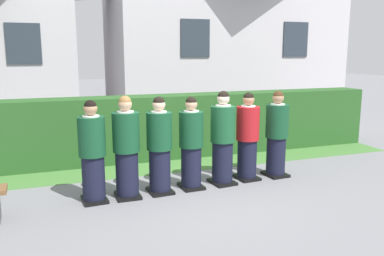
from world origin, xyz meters
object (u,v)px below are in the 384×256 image
student_front_row_3 (191,145)px  student_front_row_0 (93,154)px  student_front_row_4 (223,140)px  student_front_row_1 (126,150)px  student_in_red_blazer (247,138)px  student_front_row_2 (160,148)px  student_front_row_6 (277,136)px

student_front_row_3 → student_front_row_0: bearing=-177.1°
student_front_row_3 → student_front_row_4: size_ratio=0.95×
student_front_row_1 → student_front_row_4: bearing=3.5°
student_front_row_4 → student_in_red_blazer: bearing=9.6°
student_front_row_2 → student_front_row_4: 1.17m
student_front_row_2 → student_front_row_0: bearing=-177.9°
student_front_row_0 → student_front_row_6: (3.40, 0.20, 0.01)m
student_front_row_6 → student_front_row_0: bearing=-176.7°
student_in_red_blazer → student_front_row_1: bearing=-175.1°
student_front_row_0 → student_front_row_3: (1.65, 0.08, -0.01)m
student_front_row_0 → student_front_row_1: size_ratio=0.97×
student_front_row_2 → student_in_red_blazer: student_front_row_2 is taller
student_front_row_2 → student_front_row_3: student_front_row_2 is taller
student_front_row_0 → student_in_red_blazer: bearing=4.2°
student_front_row_2 → student_front_row_3: size_ratio=1.02×
student_front_row_0 → student_front_row_2: bearing=2.1°
student_front_row_0 → student_front_row_4: (2.25, 0.12, 0.03)m
student_front_row_1 → student_in_red_blazer: student_front_row_1 is taller
student_front_row_1 → student_front_row_2: bearing=2.9°
student_front_row_0 → student_front_row_6: bearing=3.3°
student_front_row_0 → student_front_row_1: student_front_row_1 is taller
student_front_row_1 → student_front_row_6: 2.87m
student_front_row_1 → student_front_row_3: 1.13m
student_front_row_6 → student_in_red_blazer: bearing=179.0°
student_front_row_3 → student_front_row_2: bearing=-175.6°
student_front_row_3 → student_front_row_6: 1.75m
student_front_row_2 → student_in_red_blazer: size_ratio=1.00×
student_front_row_2 → student_front_row_1: bearing=-177.1°
student_front_row_3 → student_front_row_4: 0.60m
student_front_row_3 → student_front_row_6: (1.74, 0.11, 0.02)m
student_in_red_blazer → student_front_row_4: bearing=-170.4°
student_in_red_blazer → student_front_row_6: (0.61, -0.01, 0.01)m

